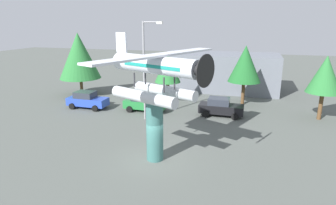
{
  "coord_description": "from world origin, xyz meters",
  "views": [
    {
      "loc": [
        5.77,
        -16.37,
        8.76
      ],
      "look_at": [
        0.0,
        3.0,
        3.09
      ],
      "focal_mm": 30.76,
      "sensor_mm": 36.0,
      "label": 1
    }
  ],
  "objects": [
    {
      "name": "tree_west",
      "position": [
        -14.46,
        13.94,
        4.83
      ],
      "size": [
        4.92,
        4.92,
        7.57
      ],
      "color": "brown",
      "rests_on": "ground"
    },
    {
      "name": "storefront_building",
      "position": [
        1.5,
        22.0,
        2.38
      ],
      "size": [
        15.03,
        6.82,
        4.76
      ],
      "primitive_type": "cube",
      "color": "slate",
      "rests_on": "ground"
    },
    {
      "name": "floatplane_monument",
      "position": [
        0.12,
        -0.05,
        5.78
      ],
      "size": [
        7.18,
        10.05,
        4.0
      ],
      "rotation": [
        0.0,
        0.0,
        -0.39
      ],
      "color": "silver",
      "rests_on": "display_pedestal"
    },
    {
      "name": "car_mid_green",
      "position": [
        -4.52,
        9.83,
        0.88
      ],
      "size": [
        4.2,
        2.02,
        1.76
      ],
      "color": "#237A38",
      "rests_on": "ground"
    },
    {
      "name": "car_near_blue",
      "position": [
        -10.67,
        9.09,
        0.88
      ],
      "size": [
        4.2,
        2.02,
        1.76
      ],
      "color": "#2847B7",
      "rests_on": "ground"
    },
    {
      "name": "ground_plane",
      "position": [
        0.0,
        0.0,
        0.0
      ],
      "size": [
        140.0,
        140.0,
        0.0
      ],
      "primitive_type": "plane",
      "color": "#515651"
    },
    {
      "name": "display_pedestal",
      "position": [
        0.0,
        0.0,
        2.06
      ],
      "size": [
        1.1,
        1.1,
        4.11
      ],
      "primitive_type": "cylinder",
      "color": "#386B66",
      "rests_on": "ground"
    },
    {
      "name": "tree_east",
      "position": [
        -3.17,
        13.54,
        3.9
      ],
      "size": [
        2.86,
        2.86,
        5.52
      ],
      "color": "brown",
      "rests_on": "ground"
    },
    {
      "name": "tree_center_back",
      "position": [
        4.92,
        15.22,
        4.45
      ],
      "size": [
        3.48,
        3.48,
        6.4
      ],
      "color": "brown",
      "rests_on": "ground"
    },
    {
      "name": "car_far_black",
      "position": [
        3.06,
        10.46,
        0.88
      ],
      "size": [
        4.2,
        2.02,
        1.76
      ],
      "color": "black",
      "rests_on": "ground"
    },
    {
      "name": "tree_far_east",
      "position": [
        12.0,
        12.01,
        4.21
      ],
      "size": [
        3.03,
        3.03,
        5.93
      ],
      "color": "brown",
      "rests_on": "ground"
    },
    {
      "name": "streetlight_primary",
      "position": [
        -3.38,
        7.45,
        5.07
      ],
      "size": [
        1.84,
        0.28,
        8.85
      ],
      "color": "gray",
      "rests_on": "ground"
    }
  ]
}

